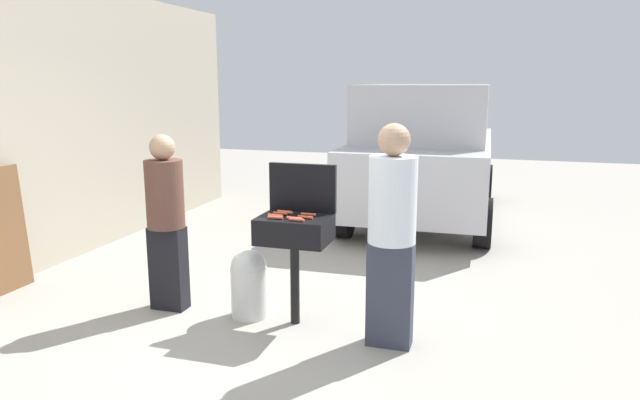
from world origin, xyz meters
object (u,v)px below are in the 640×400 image
(hot_dog_6, at_px, (305,217))
(person_left, at_px, (166,216))
(bbq_grill, at_px, (294,234))
(hot_dog_8, at_px, (309,215))
(parked_minivan, at_px, (425,151))
(hot_dog_1, at_px, (286,213))
(hot_dog_9, at_px, (275,215))
(hot_dog_0, at_px, (297,220))
(hot_dog_3, at_px, (280,213))
(person_right, at_px, (392,228))
(hot_dog_7, at_px, (275,216))
(propane_tank, at_px, (249,282))
(hot_dog_5, at_px, (294,218))
(hot_dog_2, at_px, (275,218))
(hot_dog_4, at_px, (285,212))

(hot_dog_6, distance_m, person_left, 1.33)
(bbq_grill, xyz_separation_m, hot_dog_8, (0.11, 0.06, 0.16))
(hot_dog_6, distance_m, parked_minivan, 4.44)
(hot_dog_1, relative_size, parked_minivan, 0.03)
(hot_dog_8, bearing_deg, hot_dog_9, -156.42)
(hot_dog_0, xyz_separation_m, hot_dog_8, (0.03, 0.21, 0.00))
(hot_dog_3, distance_m, parked_minivan, 4.40)
(person_right, bearing_deg, hot_dog_7, -17.11)
(propane_tank, bearing_deg, hot_dog_1, 9.34)
(hot_dog_6, bearing_deg, person_right, -10.46)
(person_right, bearing_deg, hot_dog_5, -16.92)
(person_left, bearing_deg, hot_dog_5, 12.40)
(bbq_grill, distance_m, hot_dog_0, 0.23)
(hot_dog_3, height_order, hot_dog_9, same)
(hot_dog_8, height_order, person_right, person_right)
(hot_dog_2, xyz_separation_m, propane_tank, (-0.32, 0.14, -0.64))
(hot_dog_0, xyz_separation_m, hot_dog_3, (-0.21, 0.18, 0.00))
(hot_dog_3, distance_m, person_left, 1.09)
(hot_dog_3, xyz_separation_m, hot_dog_4, (0.01, 0.07, 0.00))
(propane_tank, xyz_separation_m, parked_minivan, (0.99, 4.36, 0.70))
(person_left, bearing_deg, hot_dog_3, 18.87)
(bbq_grill, distance_m, hot_dog_9, 0.22)
(hot_dog_0, relative_size, hot_dog_5, 1.00)
(hot_dog_0, relative_size, hot_dog_6, 1.00)
(parked_minivan, bearing_deg, hot_dog_9, 80.05)
(hot_dog_5, relative_size, parked_minivan, 0.03)
(propane_tank, relative_size, person_right, 0.35)
(bbq_grill, bearing_deg, hot_dog_9, -161.81)
(hot_dog_1, distance_m, hot_dog_4, 0.04)
(hot_dog_2, relative_size, hot_dog_7, 1.00)
(bbq_grill, bearing_deg, person_left, -179.08)
(hot_dog_5, distance_m, person_right, 0.82)
(hot_dog_0, bearing_deg, hot_dog_9, 156.30)
(hot_dog_3, height_order, hot_dog_5, same)
(hot_dog_1, relative_size, person_left, 0.08)
(hot_dog_9, height_order, person_right, person_right)
(hot_dog_1, xyz_separation_m, parked_minivan, (0.65, 4.31, 0.06))
(hot_dog_1, relative_size, person_right, 0.07)
(person_left, bearing_deg, propane_tank, 18.86)
(bbq_grill, distance_m, hot_dog_8, 0.20)
(hot_dog_6, bearing_deg, hot_dog_8, 93.06)
(hot_dog_5, height_order, hot_dog_6, same)
(bbq_grill, distance_m, person_left, 1.22)
(person_left, bearing_deg, hot_dog_4, 22.51)
(hot_dog_0, height_order, hot_dog_8, same)
(hot_dog_8, height_order, person_left, person_left)
(hot_dog_1, distance_m, parked_minivan, 4.36)
(hot_dog_2, height_order, hot_dog_8, same)
(hot_dog_7, xyz_separation_m, propane_tank, (-0.30, 0.10, -0.64))
(bbq_grill, bearing_deg, hot_dog_2, -134.25)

